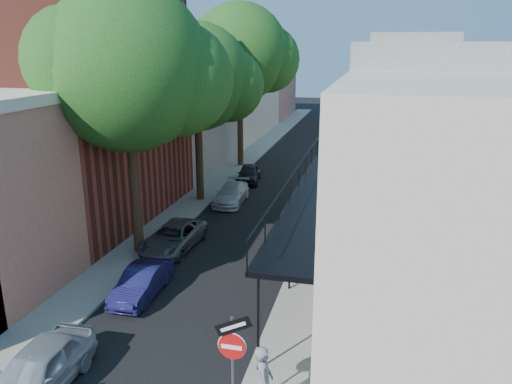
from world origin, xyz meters
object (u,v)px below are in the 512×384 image
Objects in this scene: oak_far at (247,54)px; parked_car_c at (173,237)px; parked_car_b at (142,282)px; sign_post at (232,351)px; parked_car_a at (38,371)px; parked_car_e at (249,174)px; pedestrian at (264,382)px; oak_near at (140,71)px; oak_mid at (205,79)px; parked_car_d at (231,194)px.

parked_car_c is (0.87, -16.51, -7.68)m from oak_far.
oak_far reaches higher than parked_car_b.
sign_post reaches higher than parked_car_a.
parked_car_c is (-5.64, 9.79, -1.46)m from sign_post.
parked_car_b is at bearing -96.94° from parked_car_e.
pedestrian is (5.89, -21.44, 0.49)m from parked_car_e.
parked_car_b is 0.81× the size of parked_car_c.
sign_post reaches higher than parked_car_e.
parked_car_a is 5.53m from parked_car_b.
oak_near is 1.12× the size of oak_mid.
sign_post is at bearing -57.11° from parked_car_c.
oak_far reaches higher than oak_near.
parked_car_d is (0.27, 17.16, -0.11)m from parked_car_a.
oak_far is 27.53m from parked_car_a.
oak_far reaches higher than pedestrian.
oak_near is at bearing 125.09° from sign_post.
parked_car_c is (0.89, 0.50, -7.30)m from oak_near.
sign_post is 27.80m from oak_far.
pedestrian reaches higher than parked_car_b.
parked_car_a is 2.02× the size of pedestrian.
parked_car_e is at bearing 88.24° from parked_car_a.
parked_car_e is (-0.17, 16.34, 0.03)m from parked_car_b.
parked_car_e is at bearing 89.77° from parked_car_b.
sign_post is at bearing -84.05° from parked_car_e.
parked_car_d is 1.11× the size of parked_car_e.
oak_near reaches higher than pedestrian.
parked_car_d is 17.70m from pedestrian.
parked_car_a is 0.94× the size of parked_car_c.
pedestrian is (7.26, -16.98, -5.97)m from oak_mid.
parked_car_c is 2.15× the size of pedestrian.
oak_mid is 18.58m from parked_car_a.
oak_far is 9.02m from parked_car_e.
oak_far is 6.15× the size of pedestrian.
sign_post is 12.77m from oak_near.
oak_mid is at bearing 90.37° from oak_near.
oak_far reaches higher than oak_mid.
oak_near reaches higher than parked_car_a.
pedestrian reaches higher than parked_car_a.
oak_near is 7.37m from parked_car_c.
parked_car_c is 11.43m from pedestrian.
oak_far is at bearing 103.91° from sign_post.
parked_car_b is 11.64m from parked_car_d.
sign_post is 7.52m from parked_car_b.
oak_near is 2.96× the size of parked_car_d.
oak_far is 3.05× the size of parked_car_a.
parked_car_c is at bearing -96.85° from parked_car_d.
parked_car_a is (1.21, -9.43, -7.21)m from oak_near.
parked_car_b is 4.45m from parked_car_c.
pedestrian is at bearing 22.13° from sign_post.
oak_far is (0.01, 17.01, 0.38)m from oak_near.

